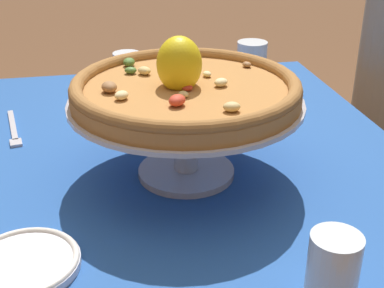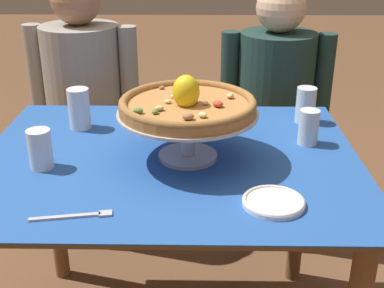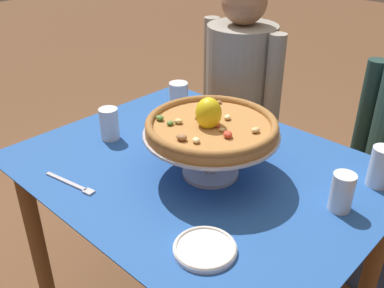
% 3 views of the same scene
% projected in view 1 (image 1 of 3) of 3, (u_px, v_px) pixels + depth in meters
% --- Properties ---
extents(dining_table, '(1.15, 0.91, 0.75)m').
position_uv_depth(dining_table, '(185.00, 209.00, 1.09)').
color(dining_table, brown).
rests_on(dining_table, ground).
extents(pizza_stand, '(0.41, 0.41, 0.15)m').
position_uv_depth(pizza_stand, '(186.00, 120.00, 0.94)').
color(pizza_stand, '#B7B7C1').
rests_on(pizza_stand, dining_table).
extents(pizza, '(0.40, 0.40, 0.11)m').
position_uv_depth(pizza, '(185.00, 87.00, 0.91)').
color(pizza, '#AD753D').
rests_on(pizza, pizza_stand).
extents(water_glass_side_right, '(0.06, 0.06, 0.11)m').
position_uv_depth(water_glass_side_right, '(331.00, 280.00, 0.65)').
color(water_glass_side_right, silver).
rests_on(water_glass_side_right, dining_table).
extents(water_glass_side_left, '(0.07, 0.07, 0.12)m').
position_uv_depth(water_glass_side_left, '(128.00, 79.00, 1.32)').
color(water_glass_side_left, white).
rests_on(water_glass_side_left, dining_table).
extents(water_glass_back_left, '(0.07, 0.07, 0.14)m').
position_uv_depth(water_glass_back_left, '(251.00, 73.00, 1.33)').
color(water_glass_back_left, white).
rests_on(water_glass_back_left, dining_table).
extents(side_plate, '(0.16, 0.16, 0.02)m').
position_uv_depth(side_plate, '(24.00, 263.00, 0.74)').
color(side_plate, white).
rests_on(side_plate, dining_table).
extents(dinner_fork, '(0.20, 0.05, 0.01)m').
position_uv_depth(dinner_fork, '(14.00, 130.00, 1.16)').
color(dinner_fork, '#B7B7C1').
rests_on(dinner_fork, dining_table).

